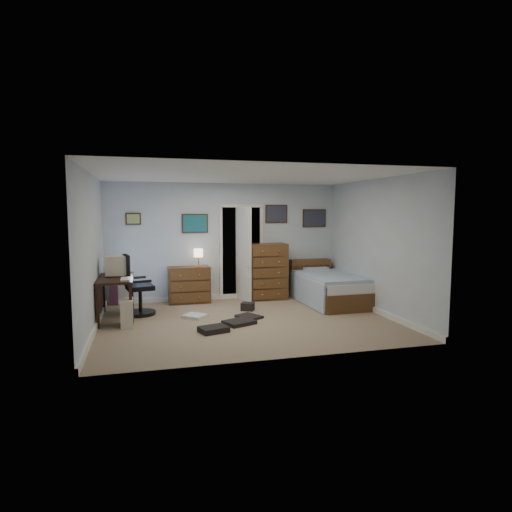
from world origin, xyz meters
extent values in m
cube|color=#9D876C|center=(0.00, 0.00, -0.01)|extent=(5.00, 4.00, 0.02)
cube|color=black|center=(-2.20, 0.74, 0.73)|extent=(0.61, 1.30, 0.04)
cube|color=black|center=(-2.45, 0.13, 0.35)|extent=(0.05, 0.05, 0.71)
cube|color=black|center=(-1.94, 0.13, 0.35)|extent=(0.05, 0.05, 0.71)
cube|color=black|center=(-2.46, 1.34, 0.35)|extent=(0.05, 0.05, 0.71)
cube|color=black|center=(-1.95, 1.35, 0.35)|extent=(0.05, 0.05, 0.71)
cube|color=black|center=(-2.48, 0.73, 0.40)|extent=(0.04, 1.19, 0.50)
cube|color=beige|center=(-2.18, 0.89, 0.94)|extent=(0.38, 0.36, 0.34)
cube|color=#8CB2F2|center=(-1.99, 0.89, 0.94)|extent=(0.01, 0.28, 0.22)
cube|color=beige|center=(-2.18, 0.89, 0.76)|extent=(0.25, 0.25, 0.02)
cube|color=beige|center=(-2.02, 0.39, 0.76)|extent=(0.15, 0.40, 0.02)
cube|color=beige|center=(-2.00, 0.19, 0.22)|extent=(0.20, 0.42, 0.45)
cube|color=black|center=(-1.90, 0.19, 0.22)|extent=(0.01, 0.30, 0.35)
cylinder|color=black|center=(-1.79, 0.93, 0.03)|extent=(0.64, 0.64, 0.06)
cylinder|color=black|center=(-1.79, 0.93, 0.26)|extent=(0.07, 0.07, 0.42)
cube|color=black|center=(-1.79, 0.93, 0.51)|extent=(0.54, 0.54, 0.08)
cube|color=black|center=(-2.02, 0.89, 0.84)|extent=(0.14, 0.42, 0.57)
cube|color=black|center=(-1.74, 0.69, 0.66)|extent=(0.32, 0.11, 0.04)
cube|color=black|center=(-1.84, 1.18, 0.66)|extent=(0.32, 0.11, 0.04)
cube|color=maroon|center=(-2.32, 1.95, 0.39)|extent=(0.16, 0.16, 0.79)
cube|color=brown|center=(-0.81, 1.77, 0.38)|extent=(0.85, 0.43, 0.76)
cylinder|color=gold|center=(-0.61, 1.77, 0.77)|extent=(0.11, 0.11, 0.02)
cylinder|color=gold|center=(-0.61, 1.77, 0.88)|extent=(0.02, 0.02, 0.23)
cylinder|color=beige|center=(-0.61, 1.77, 1.04)|extent=(0.19, 0.19, 0.17)
cube|color=black|center=(0.35, 2.30, 1.00)|extent=(0.90, 0.60, 2.00)
cube|color=white|center=(-0.10, 1.97, 1.00)|extent=(0.06, 0.05, 2.00)
cube|color=white|center=(0.80, 1.97, 1.00)|extent=(0.06, 0.05, 2.00)
cube|color=white|center=(0.35, 1.97, 2.02)|extent=(0.96, 0.05, 0.06)
cube|color=white|center=(0.31, 1.86, 1.00)|extent=(0.31, 0.77, 2.00)
sphere|color=gold|center=(0.62, 1.71, 1.00)|extent=(0.06, 0.06, 0.06)
cube|color=brown|center=(0.88, 1.75, 0.60)|extent=(0.84, 0.52, 1.21)
cube|color=brown|center=(1.91, 1.88, 0.41)|extent=(0.92, 0.24, 0.83)
cube|color=black|center=(1.91, 1.81, 0.57)|extent=(0.85, 0.10, 0.28)
cube|color=maroon|center=(1.91, 1.81, 0.53)|extent=(0.74, 0.12, 0.20)
cube|color=brown|center=(2.00, 1.03, 0.18)|extent=(1.06, 2.05, 0.36)
cube|color=white|center=(2.00, 1.03, 0.45)|extent=(1.02, 2.01, 0.18)
cube|color=#5B86AA|center=(2.00, 0.93, 0.56)|extent=(1.11, 1.75, 0.10)
cube|color=#5B86AA|center=(1.46, 0.92, 0.28)|extent=(0.08, 1.73, 0.55)
cube|color=#7498BA|center=(1.98, 1.79, 0.60)|extent=(0.57, 0.40, 0.13)
cube|color=#331E11|center=(-1.90, 1.98, 1.75)|extent=(0.30, 0.03, 0.24)
cube|color=#8D9A54|center=(-1.90, 1.96, 1.75)|extent=(0.25, 0.01, 0.19)
cube|color=#331E11|center=(-0.65, 1.98, 1.65)|extent=(0.55, 0.03, 0.40)
cube|color=navy|center=(-0.65, 1.96, 1.65)|extent=(0.50, 0.01, 0.35)
cube|color=#331E11|center=(1.15, 1.98, 1.85)|extent=(0.50, 0.03, 0.40)
cube|color=black|center=(1.15, 1.96, 1.85)|extent=(0.45, 0.01, 0.35)
cube|color=#331E11|center=(2.05, 1.98, 1.75)|extent=(0.55, 0.03, 0.40)
cube|color=black|center=(2.05, 1.96, 1.75)|extent=(0.50, 0.01, 0.35)
cube|color=black|center=(0.09, 0.20, 0.02)|extent=(0.49, 0.53, 0.04)
cube|color=black|center=(0.20, 0.77, 0.08)|extent=(0.30, 0.28, 0.15)
cube|color=black|center=(-0.17, -0.18, 0.03)|extent=(0.60, 0.54, 0.06)
cube|color=black|center=(-0.67, -0.55, 0.04)|extent=(0.51, 0.43, 0.09)
cube|color=silver|center=(-0.85, 0.46, 0.03)|extent=(0.50, 0.49, 0.05)
camera|label=1|loc=(-1.69, -7.09, 1.88)|focal=30.00mm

